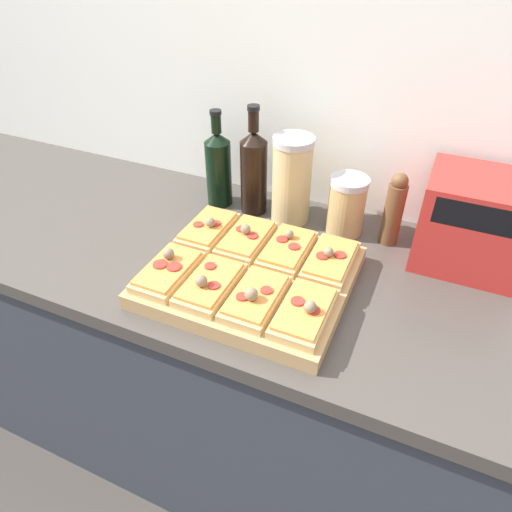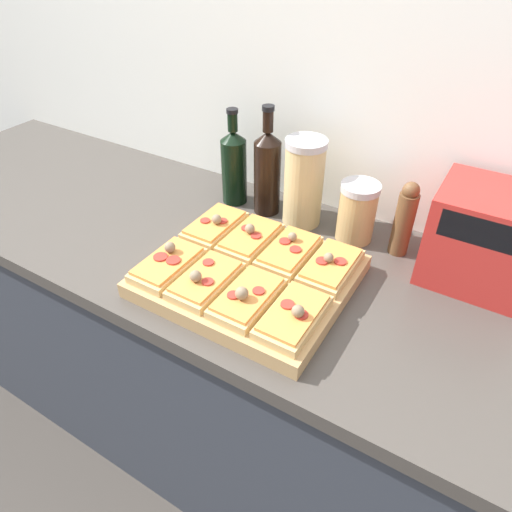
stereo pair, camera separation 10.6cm
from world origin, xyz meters
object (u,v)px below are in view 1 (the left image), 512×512
at_px(olive_oil_bottle, 218,167).
at_px(toaster_oven, 475,223).
at_px(pepper_mill, 394,210).
at_px(wine_bottle, 254,171).
at_px(grain_jar_tall, 292,180).
at_px(grain_jar_short, 347,206).
at_px(cutting_board, 251,276).

xyz_separation_m(olive_oil_bottle, toaster_oven, (0.69, -0.01, -0.00)).
relative_size(olive_oil_bottle, pepper_mill, 1.41).
bearing_deg(pepper_mill, olive_oil_bottle, 180.00).
distance_m(wine_bottle, toaster_oven, 0.58).
distance_m(grain_jar_tall, toaster_oven, 0.46).
bearing_deg(olive_oil_bottle, grain_jar_short, -0.00).
height_order(wine_bottle, grain_jar_short, wine_bottle).
height_order(cutting_board, toaster_oven, toaster_oven).
height_order(grain_jar_tall, toaster_oven, grain_jar_tall).
xyz_separation_m(olive_oil_bottle, wine_bottle, (0.11, -0.00, 0.01)).
distance_m(cutting_board, pepper_mill, 0.40).
distance_m(cutting_board, toaster_oven, 0.54).
bearing_deg(pepper_mill, cutting_board, -131.09).
relative_size(grain_jar_tall, grain_jar_short, 1.51).
relative_size(cutting_board, wine_bottle, 1.46).
height_order(olive_oil_bottle, grain_jar_tall, olive_oil_bottle).
bearing_deg(olive_oil_bottle, grain_jar_tall, -0.00).
height_order(cutting_board, grain_jar_tall, grain_jar_tall).
relative_size(olive_oil_bottle, grain_jar_short, 1.75).
bearing_deg(grain_jar_tall, cutting_board, -87.21).
distance_m(olive_oil_bottle, wine_bottle, 0.11).
xyz_separation_m(cutting_board, grain_jar_tall, (-0.01, 0.30, 0.10)).
bearing_deg(wine_bottle, grain_jar_tall, 0.00).
xyz_separation_m(olive_oil_bottle, grain_jar_short, (0.38, -0.00, -0.03)).
height_order(wine_bottle, grain_jar_tall, wine_bottle).
bearing_deg(olive_oil_bottle, wine_bottle, -0.00).
xyz_separation_m(wine_bottle, pepper_mill, (0.39, 0.00, -0.03)).
bearing_deg(pepper_mill, toaster_oven, -2.33).
xyz_separation_m(grain_jar_short, pepper_mill, (0.12, 0.00, 0.02)).
xyz_separation_m(grain_jar_tall, pepper_mill, (0.28, 0.00, -0.02)).
height_order(grain_jar_short, pepper_mill, pepper_mill).
height_order(cutting_board, pepper_mill, pepper_mill).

